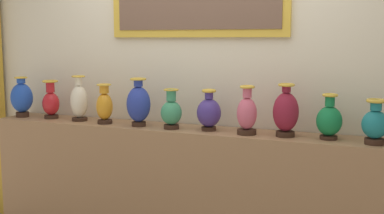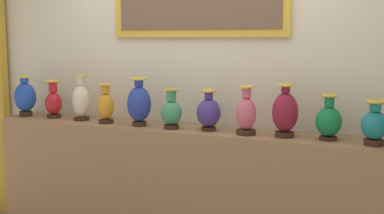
{
  "view_description": "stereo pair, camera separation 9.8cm",
  "coord_description": "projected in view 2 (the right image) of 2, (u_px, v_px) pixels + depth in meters",
  "views": [
    {
      "loc": [
        1.41,
        -3.41,
        1.68
      ],
      "look_at": [
        0.0,
        0.0,
        1.17
      ],
      "focal_mm": 45.74,
      "sensor_mm": 36.0,
      "label": 1
    },
    {
      "loc": [
        1.5,
        -3.37,
        1.68
      ],
      "look_at": [
        0.0,
        0.0,
        1.17
      ],
      "focal_mm": 45.74,
      "sensor_mm": 36.0,
      "label": 2
    }
  ],
  "objects": [
    {
      "name": "display_shelf",
      "position": [
        192.0,
        192.0,
        3.82
      ],
      "size": [
        3.47,
        0.39,
        1.0
      ],
      "primitive_type": "cube",
      "color": "#99704C",
      "rests_on": "ground_plane"
    },
    {
      "name": "back_wall",
      "position": [
        205.0,
        63.0,
        3.91
      ],
      "size": [
        4.97,
        0.14,
        2.97
      ],
      "color": "beige",
      "rests_on": "ground_plane"
    },
    {
      "name": "vase_sapphire",
      "position": [
        25.0,
        97.0,
        4.34
      ],
      "size": [
        0.19,
        0.19,
        0.36
      ],
      "color": "#382319",
      "rests_on": "display_shelf"
    },
    {
      "name": "vase_crimson",
      "position": [
        53.0,
        101.0,
        4.25
      ],
      "size": [
        0.15,
        0.15,
        0.33
      ],
      "color": "#382319",
      "rests_on": "display_shelf"
    },
    {
      "name": "vase_ivory",
      "position": [
        81.0,
        101.0,
        4.12
      ],
      "size": [
        0.14,
        0.14,
        0.38
      ],
      "color": "#382319",
      "rests_on": "display_shelf"
    },
    {
      "name": "vase_amber",
      "position": [
        106.0,
        105.0,
        3.98
      ],
      "size": [
        0.13,
        0.13,
        0.32
      ],
      "color": "#382319",
      "rests_on": "display_shelf"
    },
    {
      "name": "vase_cobalt",
      "position": [
        139.0,
        104.0,
        3.85
      ],
      "size": [
        0.19,
        0.19,
        0.38
      ],
      "color": "#382319",
      "rests_on": "display_shelf"
    },
    {
      "name": "vase_jade",
      "position": [
        171.0,
        112.0,
        3.73
      ],
      "size": [
        0.16,
        0.16,
        0.31
      ],
      "color": "#382319",
      "rests_on": "display_shelf"
    },
    {
      "name": "vase_indigo",
      "position": [
        209.0,
        112.0,
        3.66
      ],
      "size": [
        0.18,
        0.18,
        0.31
      ],
      "color": "#382319",
      "rests_on": "display_shelf"
    },
    {
      "name": "vase_rose",
      "position": [
        246.0,
        114.0,
        3.5
      ],
      "size": [
        0.14,
        0.14,
        0.35
      ],
      "color": "#382319",
      "rests_on": "display_shelf"
    },
    {
      "name": "vase_burgundy",
      "position": [
        285.0,
        113.0,
        3.41
      ],
      "size": [
        0.18,
        0.18,
        0.38
      ],
      "color": "#382319",
      "rests_on": "display_shelf"
    },
    {
      "name": "vase_emerald",
      "position": [
        329.0,
        121.0,
        3.31
      ],
      "size": [
        0.17,
        0.17,
        0.31
      ],
      "color": "#382319",
      "rests_on": "display_shelf"
    },
    {
      "name": "vase_teal",
      "position": [
        375.0,
        125.0,
        3.14
      ],
      "size": [
        0.17,
        0.17,
        0.3
      ],
      "color": "#382319",
      "rests_on": "display_shelf"
    }
  ]
}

